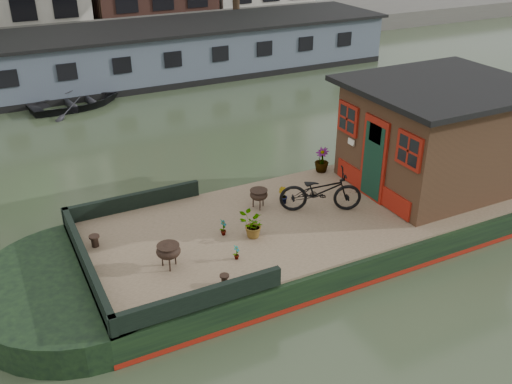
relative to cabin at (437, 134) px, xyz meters
name	(u,v)px	position (x,y,z in m)	size (l,w,h in m)	color
ground	(353,227)	(-2.19, 0.00, -1.88)	(120.00, 120.00, 0.00)	#324028
houseboat_hull	(303,230)	(-3.52, 0.00, -1.60)	(14.01, 4.02, 0.60)	black
houseboat_deck	(355,203)	(-2.19, 0.00, -1.25)	(11.80, 3.80, 0.05)	#846B52
bow_bulwark	(132,251)	(-7.25, 0.00, -1.05)	(3.00, 4.00, 0.35)	black
cabin	(437,134)	(0.00, 0.00, 0.00)	(4.00, 3.50, 2.42)	black
bicycle	(321,191)	(-3.10, 0.03, -0.76)	(0.61, 1.76, 0.93)	black
potted_plant_a	(223,227)	(-5.39, 0.01, -1.05)	(0.19, 0.13, 0.36)	brown
potted_plant_b	(283,196)	(-3.66, 0.67, -1.04)	(0.21, 0.17, 0.37)	brown
potted_plant_c	(252,225)	(-4.91, -0.32, -0.96)	(0.49, 0.43, 0.55)	#A53C2F
potted_plant_d	(322,160)	(-1.99, 1.70, -0.92)	(0.34, 0.34, 0.61)	brown
potted_plant_e	(237,252)	(-5.53, -0.89, -1.08)	(0.16, 0.11, 0.30)	#A96931
brazier_front	(169,256)	(-6.73, -0.56, -0.99)	(0.44, 0.44, 0.47)	black
brazier_rear	(259,199)	(-4.24, 0.72, -1.01)	(0.41, 0.41, 0.44)	black
bollard_port	(95,241)	(-7.79, 0.76, -1.11)	(0.21, 0.21, 0.23)	black
bollard_stbd	(224,280)	(-6.05, -1.50, -1.13)	(0.17, 0.17, 0.19)	black
dinghy	(76,98)	(-6.09, 11.50, -1.54)	(2.36, 3.31, 0.69)	black
far_houseboat	(157,54)	(-2.19, 14.00, -0.91)	(20.40, 4.40, 2.11)	#454D5C
quay	(118,37)	(-2.19, 20.50, -1.43)	(60.00, 6.00, 0.90)	#47443F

